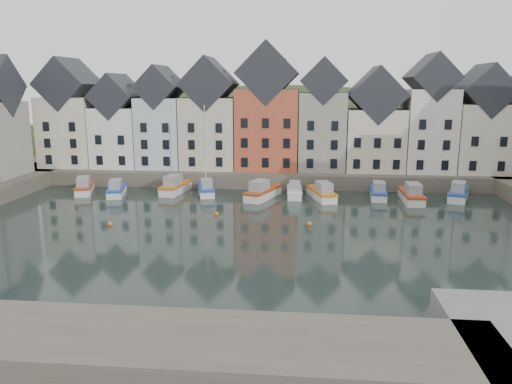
# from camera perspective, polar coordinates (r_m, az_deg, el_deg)

# --- Properties ---
(ground) EXTENTS (260.00, 260.00, 0.00)m
(ground) POSITION_cam_1_polar(r_m,az_deg,el_deg) (46.15, -1.33, -5.34)
(ground) COLOR black
(ground) RESTS_ON ground
(far_quay) EXTENTS (90.00, 16.00, 2.00)m
(far_quay) POSITION_cam_1_polar(r_m,az_deg,el_deg) (75.00, 1.37, 2.27)
(far_quay) COLOR #4E493C
(far_quay) RESTS_ON ground
(hillside) EXTENTS (153.60, 70.40, 64.00)m
(hillside) POSITION_cam_1_polar(r_m,az_deg,el_deg) (104.79, 2.36, -5.55)
(hillside) COLOR #233018
(hillside) RESTS_ON ground
(far_terrace) EXTENTS (72.37, 8.16, 17.78)m
(far_terrace) POSITION_cam_1_polar(r_m,az_deg,el_deg) (71.90, 3.87, 8.14)
(far_terrace) COLOR beige
(far_terrace) RESTS_ON far_quay
(mooring_buoys) EXTENTS (20.50, 5.50, 0.50)m
(mooring_buoys) POSITION_cam_1_polar(r_m,az_deg,el_deg) (51.75, -5.04, -3.27)
(mooring_buoys) COLOR #D06318
(mooring_buoys) RESTS_ON ground
(boat_a) EXTENTS (3.90, 6.76, 2.48)m
(boat_a) POSITION_cam_1_polar(r_m,az_deg,el_deg) (69.01, -19.01, 0.51)
(boat_a) COLOR silver
(boat_a) RESTS_ON ground
(boat_b) EXTENTS (3.19, 6.33, 2.33)m
(boat_b) POSITION_cam_1_polar(r_m,az_deg,el_deg) (66.34, -15.65, 0.24)
(boat_b) COLOR silver
(boat_b) RESTS_ON ground
(boat_c) EXTENTS (3.17, 7.21, 2.67)m
(boat_c) POSITION_cam_1_polar(r_m,az_deg,el_deg) (66.25, -9.17, 0.61)
(boat_c) COLOR silver
(boat_c) RESTS_ON ground
(boat_d) EXTENTS (3.34, 6.34, 11.59)m
(boat_d) POSITION_cam_1_polar(r_m,az_deg,el_deg) (64.65, -5.70, 0.38)
(boat_d) COLOR silver
(boat_d) RESTS_ON ground
(boat_e) EXTENTS (4.51, 7.27, 2.67)m
(boat_e) POSITION_cam_1_polar(r_m,az_deg,el_deg) (61.95, 0.72, -0.03)
(boat_e) COLOR silver
(boat_e) RESTS_ON ground
(boat_f) EXTENTS (1.99, 5.91, 2.25)m
(boat_f) POSITION_cam_1_polar(r_m,az_deg,el_deg) (63.32, 4.42, 0.08)
(boat_f) COLOR silver
(boat_f) RESTS_ON ground
(boat_g) EXTENTS (3.82, 6.91, 2.54)m
(boat_g) POSITION_cam_1_polar(r_m,az_deg,el_deg) (62.15, 7.54, -0.14)
(boat_g) COLOR silver
(boat_g) RESTS_ON ground
(boat_h) EXTENTS (2.47, 6.35, 2.38)m
(boat_h) POSITION_cam_1_polar(r_m,az_deg,el_deg) (64.18, 13.81, -0.04)
(boat_h) COLOR silver
(boat_h) RESTS_ON ground
(boat_i) EXTENTS (2.20, 6.94, 2.66)m
(boat_i) POSITION_cam_1_polar(r_m,az_deg,el_deg) (63.08, 17.35, -0.38)
(boat_i) COLOR silver
(boat_i) RESTS_ON ground
(boat_j) EXTENTS (4.29, 6.99, 2.57)m
(boat_j) POSITION_cam_1_polar(r_m,az_deg,el_deg) (66.41, 22.12, -0.14)
(boat_j) COLOR silver
(boat_j) RESTS_ON ground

